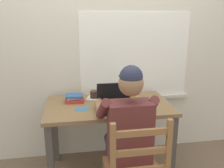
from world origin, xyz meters
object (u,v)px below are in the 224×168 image
Objects in this scene: coffee_mug_white at (110,92)px; coffee_mug_dark at (94,95)px; seated_person at (127,129)px; computer_mouse at (147,107)px; laptop at (115,103)px; book_stack_main at (129,95)px; landscape_photo_print at (82,109)px; desk at (109,115)px; book_stack_side at (75,98)px.

coffee_mug_white reaches higher than coffee_mug_dark.
seated_person is 0.36m from computer_mouse.
computer_mouse is 0.58m from coffee_mug_dark.
seated_person reaches higher than laptop.
book_stack_main is at bearing -16.97° from coffee_mug_white.
computer_mouse is 0.35m from book_stack_main.
desk is at bearing 8.92° from landscape_photo_print.
book_stack_side reaches higher than desk.
book_stack_main is at bearing 74.59° from seated_person.
computer_mouse is 0.80× the size of coffee_mug_dark.
computer_mouse is 0.51× the size of book_stack_side.
book_stack_main is at bearing 16.25° from landscape_photo_print.
coffee_mug_dark is 0.63× the size of book_stack_main.
book_stack_main is (0.37, -0.02, -0.01)m from coffee_mug_dark.
book_stack_side reaches higher than landscape_photo_print.
seated_person reaches higher than computer_mouse.
book_stack_main reaches higher than landscape_photo_print.
coffee_mug_white is at bearing 13.81° from coffee_mug_dark.
coffee_mug_dark is 0.30m from landscape_photo_print.
coffee_mug_dark is at bearing -166.19° from coffee_mug_white.
coffee_mug_white reaches higher than desk.
landscape_photo_print is (-0.26, -0.08, 0.12)m from desk.
landscape_photo_print is (-0.35, 0.34, 0.07)m from seated_person.
laptop is 0.34m from book_stack_main.
desk is at bearing -55.34° from coffee_mug_dark.
laptop reaches higher than coffee_mug_white.
book_stack_side is (-0.33, 0.13, 0.15)m from desk.
desk is at bearing -102.57° from coffee_mug_white.
coffee_mug_white reaches higher than book_stack_side.
desk is at bearing -147.99° from book_stack_main.
desk is 0.30m from landscape_photo_print.
coffee_mug_dark is (-0.46, 0.36, 0.03)m from computer_mouse.
book_stack_side is 0.23m from landscape_photo_print.
landscape_photo_print is at bearing -154.81° from book_stack_main.
book_stack_main is at bearing 104.97° from computer_mouse.
computer_mouse is 0.50× the size of book_stack_main.
coffee_mug_dark is 0.96× the size of landscape_photo_print.
computer_mouse is at bearing -37.68° from coffee_mug_dark.
desk is 9.39× the size of landscape_photo_print.
laptop is (0.05, -0.12, 0.17)m from desk.
seated_person is at bearing -105.41° from book_stack_main.
desk is at bearing -21.45° from book_stack_side.
book_stack_side reaches higher than book_stack_main.
coffee_mug_dark is at bearing 119.81° from laptop.
laptop is 0.30m from computer_mouse.
seated_person is 3.78× the size of laptop.
computer_mouse reaches higher than landscape_photo_print.
coffee_mug_white is 0.59× the size of book_stack_side.
seated_person is 0.65m from coffee_mug_dark.
coffee_mug_dark is (-0.17, -0.04, -0.01)m from coffee_mug_white.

